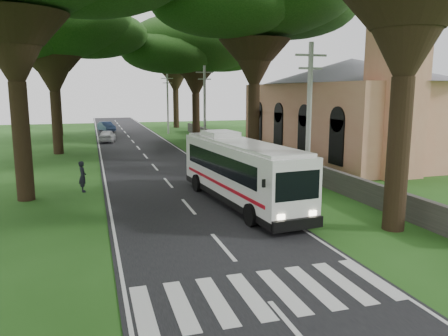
# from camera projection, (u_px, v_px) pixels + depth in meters

# --- Properties ---
(ground) EXTENTS (140.00, 140.00, 0.00)m
(ground) POSITION_uv_depth(u_px,v_px,m) (240.00, 268.00, 14.38)
(ground) COLOR #224F16
(ground) RESTS_ON ground
(road) EXTENTS (8.00, 120.00, 0.04)m
(road) POSITION_uv_depth(u_px,v_px,m) (147.00, 158.00, 37.93)
(road) COLOR black
(road) RESTS_ON ground
(crosswalk) EXTENTS (8.00, 3.00, 0.01)m
(crosswalk) POSITION_uv_depth(u_px,v_px,m) (263.00, 295.00, 12.50)
(crosswalk) COLOR silver
(crosswalk) RESTS_ON ground
(property_wall) EXTENTS (0.35, 50.00, 1.20)m
(property_wall) POSITION_uv_depth(u_px,v_px,m) (248.00, 149.00, 39.47)
(property_wall) COLOR #383533
(property_wall) RESTS_ON ground
(church) EXTENTS (14.00, 24.00, 11.60)m
(church) POSITION_uv_depth(u_px,v_px,m) (351.00, 101.00, 38.94)
(church) COLOR tan
(church) RESTS_ON ground
(pole_near) EXTENTS (1.60, 0.24, 8.00)m
(pole_near) POSITION_uv_depth(u_px,v_px,m) (309.00, 124.00, 20.88)
(pole_near) COLOR gray
(pole_near) RESTS_ON ground
(pole_mid) EXTENTS (1.60, 0.24, 8.00)m
(pole_mid) POSITION_uv_depth(u_px,v_px,m) (205.00, 108.00, 39.72)
(pole_mid) COLOR gray
(pole_mid) RESTS_ON ground
(pole_far) EXTENTS (1.60, 0.24, 8.00)m
(pole_far) POSITION_uv_depth(u_px,v_px,m) (168.00, 103.00, 58.57)
(pole_far) COLOR gray
(pole_far) RESTS_ON ground
(tree_l_midb) EXTENTS (14.51, 14.51, 14.69)m
(tree_l_midb) POSITION_uv_depth(u_px,v_px,m) (50.00, 25.00, 38.50)
(tree_l_midb) COLOR black
(tree_l_midb) RESTS_ON ground
(tree_l_far) EXTENTS (15.53, 15.53, 16.51)m
(tree_l_far) POSITION_uv_depth(u_px,v_px,m) (53.00, 32.00, 54.89)
(tree_l_far) COLOR black
(tree_l_far) RESTS_ON ground
(tree_r_midb) EXTENTS (15.83, 15.83, 14.46)m
(tree_r_midb) POSITION_uv_depth(u_px,v_px,m) (195.00, 45.00, 50.41)
(tree_r_midb) COLOR black
(tree_r_midb) RESTS_ON ground
(tree_r_far) EXTENTS (13.69, 13.69, 14.98)m
(tree_r_far) POSITION_uv_depth(u_px,v_px,m) (175.00, 50.00, 67.50)
(tree_r_far) COLOR black
(tree_r_far) RESTS_ON ground
(coach_bus) EXTENTS (3.37, 11.20, 3.25)m
(coach_bus) POSITION_uv_depth(u_px,v_px,m) (240.00, 170.00, 22.33)
(coach_bus) COLOR white
(coach_bus) RESTS_ON ground
(distant_car_a) EXTENTS (2.28, 4.30, 1.39)m
(distant_car_a) POSITION_uv_depth(u_px,v_px,m) (107.00, 136.00, 49.46)
(distant_car_a) COLOR #ADAEB2
(distant_car_a) RESTS_ON road
(distant_car_b) EXTENTS (2.58, 4.40, 1.37)m
(distant_car_b) POSITION_uv_depth(u_px,v_px,m) (106.00, 126.00, 62.75)
(distant_car_b) COLOR navy
(distant_car_b) RESTS_ON road
(pedestrian) EXTENTS (0.54, 0.72, 1.79)m
(pedestrian) POSITION_uv_depth(u_px,v_px,m) (83.00, 177.00, 25.11)
(pedestrian) COLOR black
(pedestrian) RESTS_ON ground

